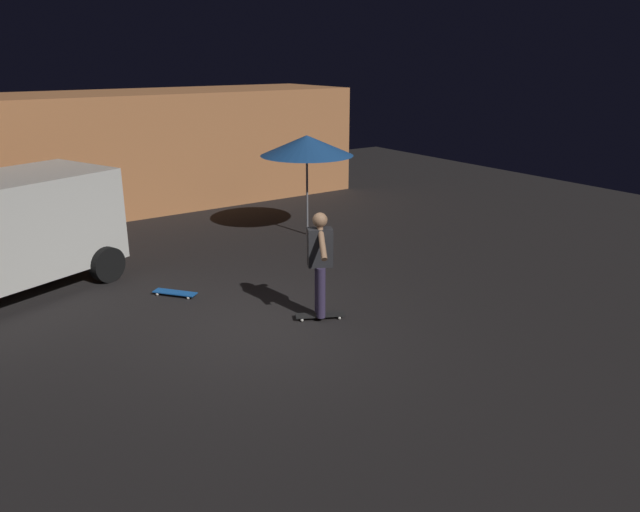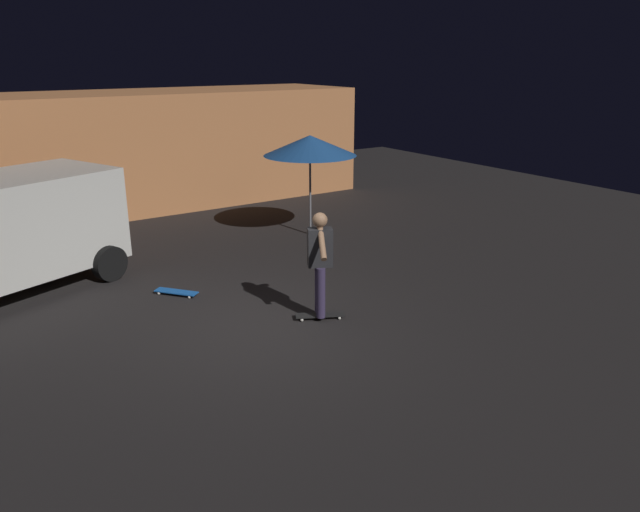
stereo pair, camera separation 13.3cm
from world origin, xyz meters
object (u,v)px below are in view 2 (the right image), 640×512
object	(u,v)px
patio_umbrella	(310,145)
skateboard_spare	(176,292)
skateboard_ridden	(320,315)
skater	(320,257)

from	to	relation	value
patio_umbrella	skateboard_spare	world-z (taller)	patio_umbrella
skateboard_ridden	skateboard_spare	distance (m)	2.71
patio_umbrella	skater	distance (m)	4.93
skateboard_spare	skater	xyz separation A→B (m)	(1.52, -2.24, 0.98)
skateboard_ridden	skateboard_spare	xyz separation A→B (m)	(-1.52, 2.24, 0.00)
skateboard_spare	skater	world-z (taller)	skater
patio_umbrella	skater	bearing A→B (deg)	-121.37
patio_umbrella	skater	world-z (taller)	patio_umbrella
patio_umbrella	skateboard_spare	xyz separation A→B (m)	(-4.03, -1.87, -2.02)
patio_umbrella	skater	xyz separation A→B (m)	(-2.51, -4.11, -1.04)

